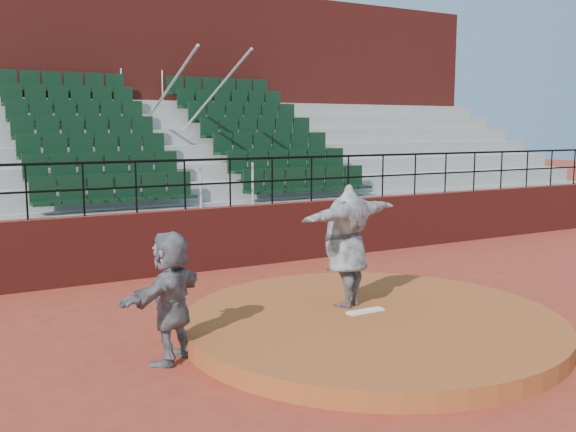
# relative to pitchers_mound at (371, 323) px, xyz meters

# --- Properties ---
(ground) EXTENTS (90.00, 90.00, 0.00)m
(ground) POSITION_rel_pitchers_mound_xyz_m (0.00, 0.00, -0.12)
(ground) COLOR #983322
(ground) RESTS_ON ground
(pitchers_mound) EXTENTS (5.50, 5.50, 0.25)m
(pitchers_mound) POSITION_rel_pitchers_mound_xyz_m (0.00, 0.00, 0.00)
(pitchers_mound) COLOR #A04D24
(pitchers_mound) RESTS_ON ground
(pitching_rubber) EXTENTS (0.60, 0.15, 0.03)m
(pitching_rubber) POSITION_rel_pitchers_mound_xyz_m (0.00, 0.15, 0.14)
(pitching_rubber) COLOR white
(pitching_rubber) RESTS_ON pitchers_mound
(boundary_wall) EXTENTS (24.00, 0.30, 1.30)m
(boundary_wall) POSITION_rel_pitchers_mound_xyz_m (0.00, 5.00, 0.53)
(boundary_wall) COLOR maroon
(boundary_wall) RESTS_ON ground
(wall_railing) EXTENTS (24.04, 0.05, 1.03)m
(wall_railing) POSITION_rel_pitchers_mound_xyz_m (0.00, 5.00, 1.90)
(wall_railing) COLOR black
(wall_railing) RESTS_ON boundary_wall
(seating_deck) EXTENTS (24.00, 5.97, 4.63)m
(seating_deck) POSITION_rel_pitchers_mound_xyz_m (0.00, 8.65, 1.32)
(seating_deck) COLOR gray
(seating_deck) RESTS_ON ground
(press_box_facade) EXTENTS (24.00, 3.00, 7.10)m
(press_box_facade) POSITION_rel_pitchers_mound_xyz_m (0.00, 12.60, 3.43)
(press_box_facade) COLOR maroon
(press_box_facade) RESTS_ON ground
(pitcher) EXTENTS (2.37, 1.40, 1.87)m
(pitcher) POSITION_rel_pitchers_mound_xyz_m (-0.06, 0.58, 1.06)
(pitcher) COLOR black
(pitcher) RESTS_ON pitchers_mound
(fielder) EXTENTS (1.54, 1.33, 1.68)m
(fielder) POSITION_rel_pitchers_mound_xyz_m (-2.93, 0.28, 0.72)
(fielder) COLOR black
(fielder) RESTS_ON ground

